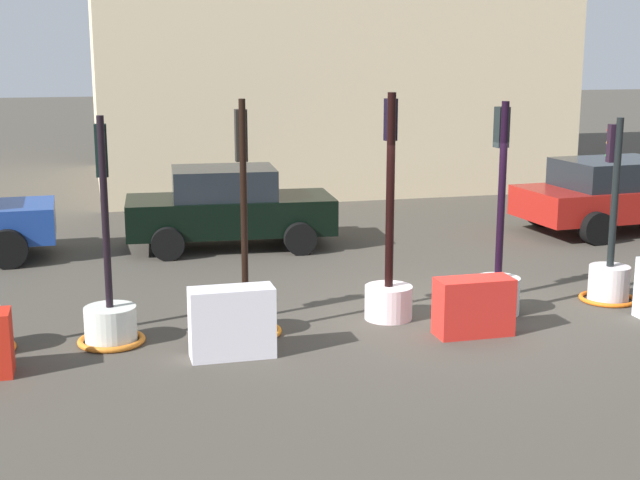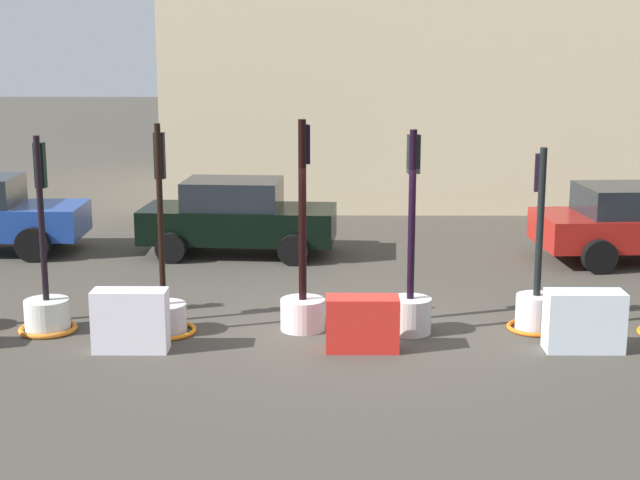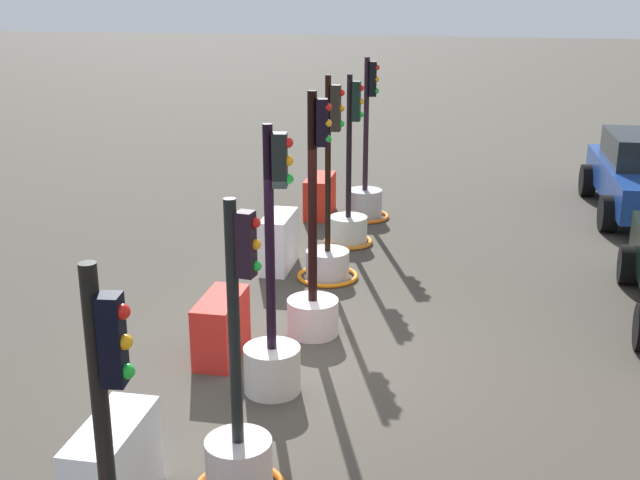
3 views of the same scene
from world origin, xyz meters
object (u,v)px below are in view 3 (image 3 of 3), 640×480
traffic_light_2 (328,252)px  traffic_light_5 (239,449)px  traffic_light_0 (365,195)px  construction_barrier_0 (320,196)px  traffic_light_1 (349,221)px  traffic_light_4 (273,342)px  construction_barrier_2 (221,327)px  construction_barrier_1 (279,242)px  traffic_light_3 (313,292)px  construction_barrier_3 (114,469)px

traffic_light_2 → traffic_light_5: (5.67, 0.20, 0.02)m
traffic_light_0 → traffic_light_5: (9.14, 0.09, -0.01)m
traffic_light_2 → construction_barrier_0: size_ratio=2.80×
traffic_light_0 → traffic_light_1: 1.68m
traffic_light_4 → construction_barrier_2: traffic_light_4 is taller
construction_barrier_2 → traffic_light_0: bearing=171.8°
construction_barrier_1 → traffic_light_3: bearing=23.4°
traffic_light_1 → traffic_light_2: (1.79, -0.05, 0.01)m
traffic_light_3 → traffic_light_5: traffic_light_3 is taller
traffic_light_5 → traffic_light_2: bearing=-177.9°
traffic_light_3 → traffic_light_4: (1.63, -0.14, 0.01)m
traffic_light_3 → construction_barrier_3: size_ratio=2.92×
construction_barrier_0 → construction_barrier_2: 6.49m
traffic_light_1 → construction_barrier_2: size_ratio=2.87×
construction_barrier_1 → traffic_light_2: bearing=69.7°
construction_barrier_0 → construction_barrier_2: bearing=-0.1°
traffic_light_3 → traffic_light_5: 3.57m
traffic_light_5 → construction_barrier_3: traffic_light_5 is taller
traffic_light_2 → construction_barrier_0: bearing=-167.2°
traffic_light_4 → construction_barrier_3: size_ratio=2.79×
traffic_light_1 → construction_barrier_2: traffic_light_1 is taller
construction_barrier_0 → traffic_light_5: bearing=6.2°
traffic_light_5 → traffic_light_1: bearing=-178.8°
traffic_light_3 → construction_barrier_2: bearing=-48.5°
traffic_light_2 → traffic_light_3: size_ratio=0.99×
traffic_light_3 → traffic_light_4: 1.63m
traffic_light_0 → construction_barrier_1: (3.14, -0.99, -0.01)m
traffic_light_3 → construction_barrier_0: traffic_light_3 is taller
traffic_light_2 → traffic_light_5: bearing=2.1°
traffic_light_0 → traffic_light_3: traffic_light_3 is taller
traffic_light_2 → construction_barrier_0: 3.61m
construction_barrier_1 → construction_barrier_3: construction_barrier_1 is taller
traffic_light_1 → construction_barrier_3: 7.97m
traffic_light_3 → construction_barrier_0: size_ratio=2.84×
construction_barrier_0 → construction_barrier_3: bearing=0.0°
traffic_light_1 → construction_barrier_1: size_ratio=2.82×
traffic_light_4 → construction_barrier_2: size_ratio=2.96×
traffic_light_4 → construction_barrier_0: bearing=-173.4°
construction_barrier_1 → construction_barrier_2: bearing=1.1°
traffic_light_3 → construction_barrier_3: 4.16m
construction_barrier_0 → construction_barrier_3: construction_barrier_3 is taller
traffic_light_4 → construction_barrier_3: traffic_light_4 is taller
construction_barrier_1 → traffic_light_4: bearing=12.6°
traffic_light_4 → construction_barrier_0: traffic_light_4 is taller
construction_barrier_1 → traffic_light_1: bearing=148.0°
traffic_light_5 → construction_barrier_0: (-9.19, -1.01, -0.06)m
traffic_light_3 → construction_barrier_0: (-5.62, -0.98, -0.21)m
traffic_light_1 → traffic_light_3: 3.90m
construction_barrier_3 → construction_barrier_0: bearing=-180.0°
traffic_light_5 → construction_barrier_2: bearing=-159.4°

